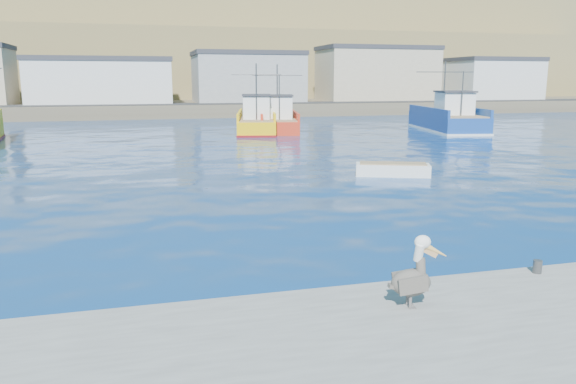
% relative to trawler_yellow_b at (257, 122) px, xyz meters
% --- Properties ---
extents(ground, '(260.00, 260.00, 0.00)m').
position_rel_trawler_yellow_b_xyz_m(ground, '(-4.98, -37.01, -0.96)').
color(ground, navy).
rests_on(ground, ground).
extents(dock_bollards, '(36.20, 0.20, 0.30)m').
position_rel_trawler_yellow_b_xyz_m(dock_bollards, '(-4.38, -40.41, -0.31)').
color(dock_bollards, '#4C4C4C').
rests_on(dock_bollards, dock).
extents(far_shore, '(200.00, 81.00, 24.00)m').
position_rel_trawler_yellow_b_xyz_m(far_shore, '(-4.98, 72.20, 8.02)').
color(far_shore, brown).
rests_on(far_shore, ground).
extents(trawler_yellow_b, '(5.35, 10.26, 6.32)m').
position_rel_trawler_yellow_b_xyz_m(trawler_yellow_b, '(0.00, 0.00, 0.00)').
color(trawler_yellow_b, '#FABB08').
rests_on(trawler_yellow_b, ground).
extents(trawler_blue, '(6.23, 12.38, 6.58)m').
position_rel_trawler_yellow_b_xyz_m(trawler_blue, '(18.12, -2.57, 0.11)').
color(trawler_blue, navy).
rests_on(trawler_blue, ground).
extents(boat_orange, '(5.06, 9.53, 6.18)m').
position_rel_trawler_yellow_b_xyz_m(boat_orange, '(2.12, 0.44, 0.10)').
color(boat_orange, red).
rests_on(boat_orange, ground).
extents(skiff_mid, '(3.90, 2.58, 0.80)m').
position_rel_trawler_yellow_b_xyz_m(skiff_mid, '(1.85, -24.82, -0.70)').
color(skiff_mid, silver).
rests_on(skiff_mid, ground).
extents(skiff_far, '(2.14, 3.96, 0.82)m').
position_rel_trawler_yellow_b_xyz_m(skiff_far, '(21.03, -1.45, -0.70)').
color(skiff_far, silver).
rests_on(skiff_far, ground).
extents(pelican, '(1.16, 0.57, 1.43)m').
position_rel_trawler_yellow_b_xyz_m(pelican, '(-5.63, -41.41, 0.15)').
color(pelican, '#595451').
rests_on(pelican, dock).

